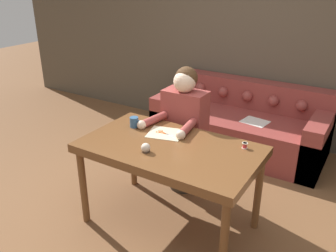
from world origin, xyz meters
The scene contains 10 objects.
ground_plane centered at (0.00, 0.00, 0.00)m, with size 16.00×16.00×0.00m, color brown.
wall_back centered at (0.00, 2.15, 1.30)m, with size 8.00×0.06×2.60m.
dining_table centered at (0.08, -0.01, 0.68)m, with size 1.39×0.81×0.75m.
couch centered at (0.04, 1.70, 0.29)m, with size 1.99×0.90×0.78m.
person centered at (-0.10, 0.55, 0.63)m, with size 0.47×0.60×1.23m.
pattern_paper_main centered at (-0.07, 0.16, 0.75)m, with size 0.34×0.31×0.00m.
scissors centered at (-0.08, 0.15, 0.76)m, with size 0.23×0.09×0.01m.
mug centered at (-0.37, 0.14, 0.80)m, with size 0.11×0.08×0.09m.
thread_spool centered at (0.59, 0.26, 0.78)m, with size 0.04×0.04×0.05m.
pin_cushion centered at (-0.02, -0.20, 0.79)m, with size 0.07×0.07×0.07m.
Camera 1 is at (1.37, -2.12, 2.00)m, focal length 38.00 mm.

